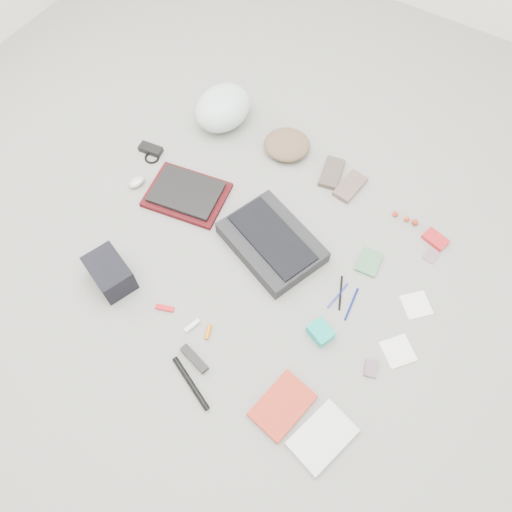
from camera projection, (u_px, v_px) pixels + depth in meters
The scene contains 33 objects.
ground_plane at pixel (256, 262), 2.17m from camera, with size 4.00×4.00×0.00m, color gray.
messenger_bag at pixel (272, 242), 2.17m from camera, with size 0.42×0.30×0.07m, color #252427.
bag_flap at pixel (272, 238), 2.14m from camera, with size 0.40×0.18×0.01m, color black.
laptop_sleeve at pixel (187, 195), 2.33m from camera, with size 0.36×0.27×0.02m, color #490C10.
laptop at pixel (186, 192), 2.31m from camera, with size 0.31×0.22×0.02m, color black.
bike_helmet at pixel (223, 108), 2.49m from camera, with size 0.25×0.31×0.19m, color silver.
beanie at pixel (287, 145), 2.44m from camera, with size 0.23×0.22×0.08m, color brown.
mitten_left at pixel (332, 173), 2.39m from camera, with size 0.09×0.18×0.03m, color #52473E.
mitten_right at pixel (350, 186), 2.35m from camera, with size 0.09×0.17×0.03m, color brown.
power_brick at pixel (151, 149), 2.46m from camera, with size 0.11×0.05×0.03m, color black.
cable_coil at pixel (152, 158), 2.44m from camera, with size 0.07×0.07×0.01m, color black.
mouse at pixel (137, 182), 2.36m from camera, with size 0.05×0.09×0.03m, color #AFAFB0.
camera_bag at pixel (110, 273), 2.07m from camera, with size 0.20×0.14×0.13m, color black.
multitool at pixel (165, 308), 2.06m from camera, with size 0.08×0.02×0.01m, color red.
toiletry_tube_white at pixel (192, 326), 2.01m from camera, with size 0.02×0.02×0.07m, color white.
toiletry_tube_orange at pixel (208, 332), 2.00m from camera, with size 0.02×0.02×0.06m, color orange.
u_lock at pixel (194, 359), 1.94m from camera, with size 0.13×0.03×0.03m, color black.
bike_pump at pixel (191, 383), 1.90m from camera, with size 0.02×0.02×0.24m, color black.
book_red at pixel (282, 405), 1.86m from camera, with size 0.15×0.23×0.02m, color red.
book_white at pixel (322, 437), 1.80m from camera, with size 0.15×0.23×0.02m, color silver.
notepad at pixel (369, 262), 2.16m from camera, with size 0.09×0.12×0.01m, color #44764D.
pen_blue at pixel (338, 295), 2.09m from camera, with size 0.01×0.01×0.14m, color #232B9E.
pen_black at pixel (341, 293), 2.09m from camera, with size 0.01×0.01×0.16m, color black.
pen_navy at pixel (351, 304), 2.07m from camera, with size 0.01×0.01×0.16m, color #071059.
accordion_wallet at pixel (321, 332), 1.99m from camera, with size 0.09×0.08×0.05m, color #06AB9B.
card_deck at pixel (371, 368), 1.93m from camera, with size 0.05×0.07×0.01m, color slate.
napkin_top at pixel (416, 305), 2.07m from camera, with size 0.11×0.11×0.01m, color white.
napkin_bottom at pixel (398, 351), 1.97m from camera, with size 0.12×0.12×0.01m, color white.
lollipop_a at pixel (395, 214), 2.27m from camera, with size 0.03×0.03×0.03m, color red.
lollipop_b at pixel (407, 219), 2.26m from camera, with size 0.02×0.02×0.02m, color #BA3718.
lollipop_c at pixel (415, 222), 2.25m from camera, with size 0.03×0.03×0.03m, color #A42D19.
altoids_tin at pixel (435, 239), 2.21m from camera, with size 0.11×0.07×0.02m, color red.
stamp_sheet at pixel (431, 256), 2.18m from camera, with size 0.06×0.07×0.00m, color gray.
Camera 1 is at (0.55, -0.87, 1.91)m, focal length 35.00 mm.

